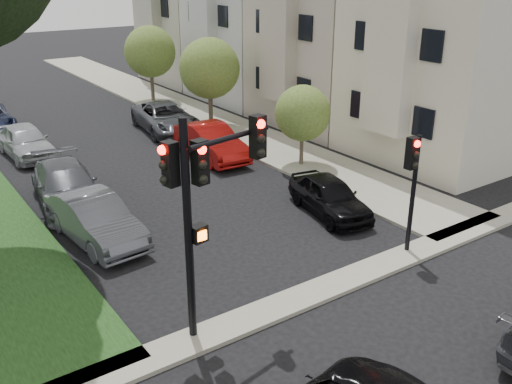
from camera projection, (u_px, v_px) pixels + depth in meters
ground at (371, 329)px, 14.15m from camera, size 140.00×140.00×0.00m
sidewalk_right at (172, 105)px, 35.94m from camera, size 3.50×44.00×0.12m
sidewalk_cross at (318, 291)px, 15.65m from camera, size 60.00×1.00×0.12m
house_a at (456, 0)px, 24.21m from camera, size 7.70×7.55×15.97m
small_tree_a at (303, 113)px, 24.43m from camera, size 2.42×2.42×3.62m
small_tree_b at (209, 68)px, 30.05m from camera, size 3.21×3.21×4.82m
small_tree_c at (150, 52)px, 35.60m from camera, size 3.21×3.21×4.81m
traffic_signal_main at (203, 189)px, 12.64m from camera, size 2.69×0.72×5.48m
traffic_signal_secondary at (412, 174)px, 16.75m from camera, size 0.47×0.38×3.82m
car_parked_0 at (330, 196)px, 20.34m from camera, size 2.38×4.26×1.37m
car_parked_1 at (211, 142)px, 26.07m from camera, size 1.93×4.87×1.58m
car_parked_2 at (166, 118)px, 30.21m from camera, size 3.18×5.68×1.50m
car_parked_5 at (95, 219)px, 18.32m from camera, size 2.03×4.74×1.52m
car_parked_6 at (66, 185)px, 21.14m from camera, size 2.82×5.41×1.50m
car_parked_7 at (25, 141)px, 26.30m from camera, size 1.91×4.48×1.51m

